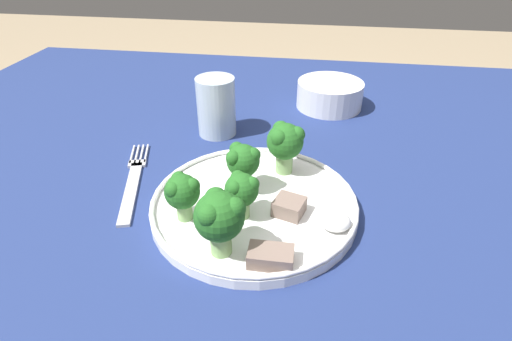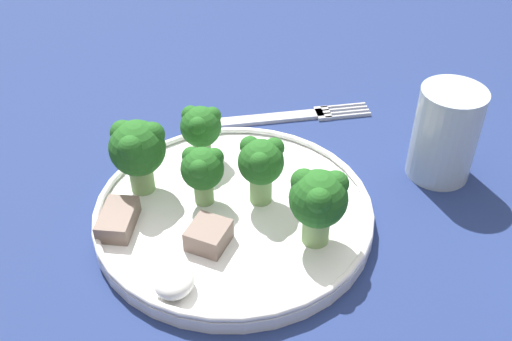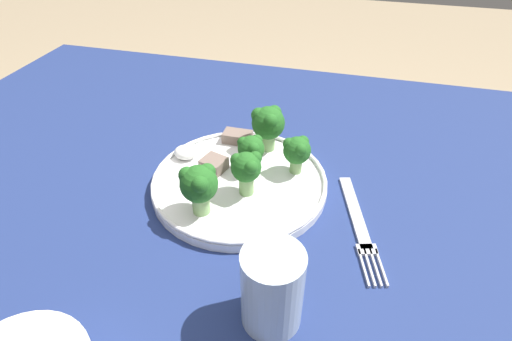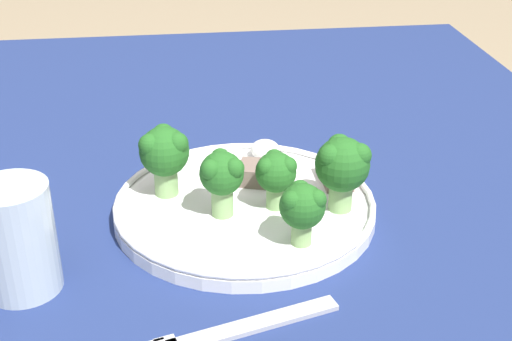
# 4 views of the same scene
# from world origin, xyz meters

# --- Properties ---
(table) EXTENTS (1.23, 1.01, 0.72)m
(table) POSITION_xyz_m (0.00, 0.00, 0.63)
(table) COLOR navy
(table) RESTS_ON ground_plane
(dinner_plate) EXTENTS (0.24, 0.24, 0.02)m
(dinner_plate) POSITION_xyz_m (0.03, -0.08, 0.73)
(dinner_plate) COLOR white
(dinner_plate) RESTS_ON table
(fork) EXTENTS (0.07, 0.18, 0.00)m
(fork) POSITION_xyz_m (-0.14, -0.05, 0.72)
(fork) COLOR #B2B2B7
(fork) RESTS_ON table
(drinking_glass) EXTENTS (0.06, 0.06, 0.09)m
(drinking_glass) POSITION_xyz_m (-0.06, 0.10, 0.76)
(drinking_glass) COLOR #B2C1CC
(drinking_glass) RESTS_ON table
(broccoli_floret_near_rim_left) EXTENTS (0.04, 0.04, 0.06)m
(broccoli_floret_near_rim_left) POSITION_xyz_m (0.02, -0.11, 0.77)
(broccoli_floret_near_rim_left) COLOR #7FA866
(broccoli_floret_near_rim_left) RESTS_ON dinner_plate
(broccoli_floret_center_left) EXTENTS (0.05, 0.05, 0.07)m
(broccoli_floret_center_left) POSITION_xyz_m (0.01, -0.17, 0.78)
(broccoli_floret_center_left) COLOR #7FA866
(broccoli_floret_center_left) RESTS_ON dinner_plate
(broccoli_floret_back_left) EXTENTS (0.04, 0.04, 0.06)m
(broccoli_floret_back_left) POSITION_xyz_m (0.01, -0.06, 0.77)
(broccoli_floret_back_left) COLOR #7FA866
(broccoli_floret_back_left) RESTS_ON dinner_plate
(broccoli_floret_front_left) EXTENTS (0.04, 0.04, 0.06)m
(broccoli_floret_front_left) POSITION_xyz_m (-0.05, -0.12, 0.77)
(broccoli_floret_front_left) COLOR #7FA866
(broccoli_floret_front_left) RESTS_ON dinner_plate
(broccoli_floret_center_back) EXTENTS (0.05, 0.05, 0.07)m
(broccoli_floret_center_back) POSITION_xyz_m (0.05, -0.01, 0.78)
(broccoli_floret_center_back) COLOR #7FA866
(broccoli_floret_center_back) RESTS_ON dinner_plate
(meat_slice_front_slice) EXTENTS (0.04, 0.04, 0.02)m
(meat_slice_front_slice) POSITION_xyz_m (0.07, -0.10, 0.74)
(meat_slice_front_slice) COLOR #756056
(meat_slice_front_slice) RESTS_ON dinner_plate
(meat_slice_middle_slice) EXTENTS (0.04, 0.03, 0.02)m
(meat_slice_middle_slice) POSITION_xyz_m (0.06, -0.18, 0.74)
(meat_slice_middle_slice) COLOR #756056
(meat_slice_middle_slice) RESTS_ON dinner_plate
(sauce_dollop) EXTENTS (0.03, 0.03, 0.02)m
(sauce_dollop) POSITION_xyz_m (0.12, -0.12, 0.74)
(sauce_dollop) COLOR white
(sauce_dollop) RESTS_ON dinner_plate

